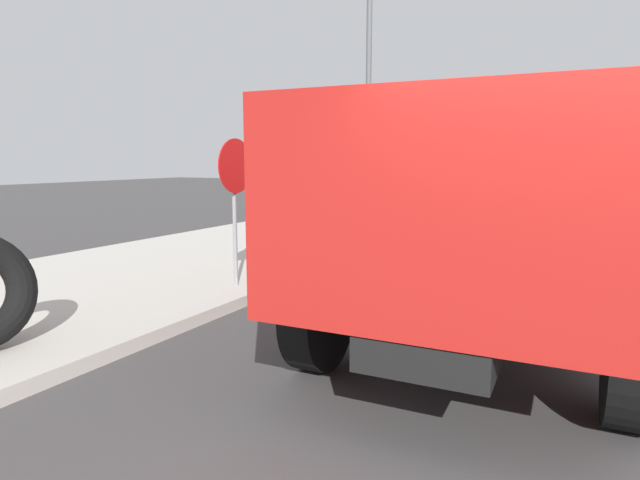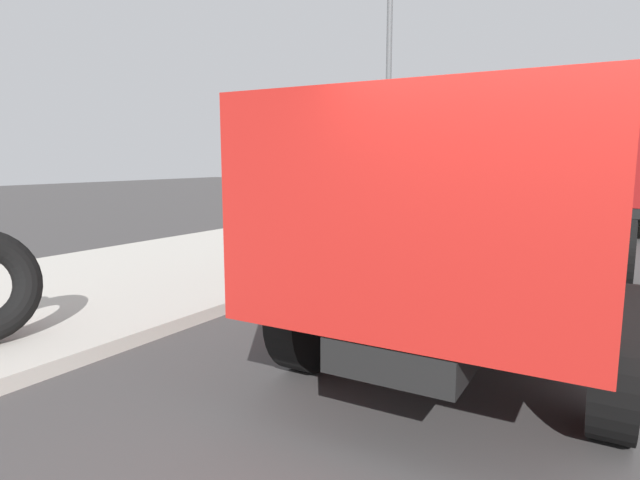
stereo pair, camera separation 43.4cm
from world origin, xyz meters
TOP-DOWN VIEW (x-y plane):
  - ground_plane at (0.00, 0.00)m, footprint 80.00×80.00m
  - stop_sign at (2.49, 4.47)m, footprint 0.76×0.08m
  - dump_truck_red at (3.20, 1.00)m, footprint 7.09×3.00m
  - street_light_pole at (7.53, 4.58)m, footprint 0.12×0.12m

SIDE VIEW (x-z plane):
  - ground_plane at x=0.00m, z-range 0.00..0.00m
  - stop_sign at x=2.49m, z-range 0.55..2.63m
  - dump_truck_red at x=3.20m, z-range 0.11..3.11m
  - street_light_pole at x=7.53m, z-range 0.15..6.59m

